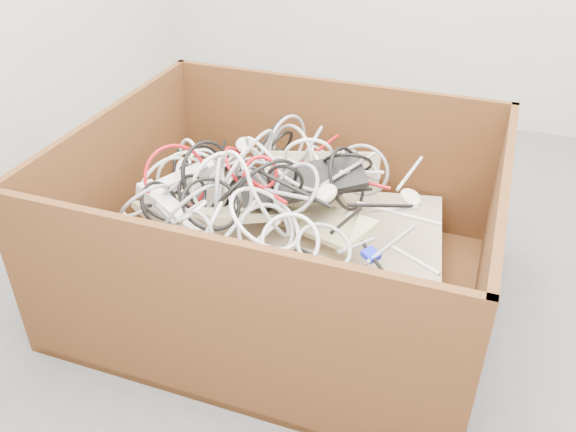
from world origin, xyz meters
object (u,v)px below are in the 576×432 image
(cardboard_box, at_px, (281,257))
(vga_plug, at_px, (371,255))
(power_strip_left, at_px, (177,181))
(power_strip_right, at_px, (171,210))

(cardboard_box, relative_size, vga_plug, 28.58)
(cardboard_box, distance_m, vga_plug, 0.42)
(vga_plug, bearing_deg, power_strip_left, -158.98)
(cardboard_box, height_order, power_strip_left, cardboard_box)
(power_strip_right, distance_m, vga_plug, 0.66)
(cardboard_box, bearing_deg, power_strip_right, -159.23)
(power_strip_left, height_order, power_strip_right, power_strip_left)
(cardboard_box, distance_m, power_strip_right, 0.40)
(cardboard_box, relative_size, power_strip_right, 4.32)
(cardboard_box, height_order, power_strip_right, cardboard_box)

